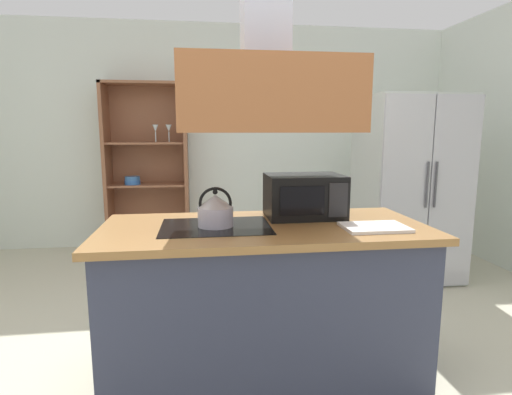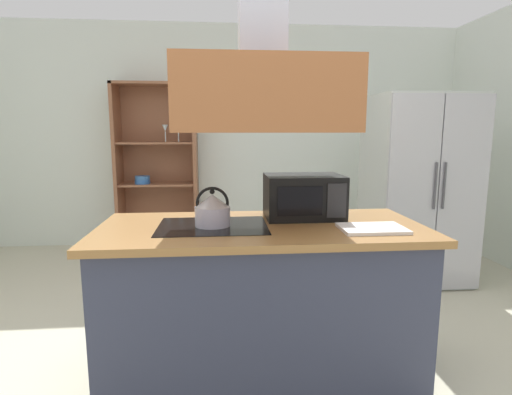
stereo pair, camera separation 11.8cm
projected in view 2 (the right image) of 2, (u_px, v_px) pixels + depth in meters
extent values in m
plane|color=beige|center=(232.00, 375.00, 2.40)|extent=(7.80, 7.80, 0.00)
cube|color=silver|center=(224.00, 137.00, 5.13)|extent=(6.00, 0.12, 2.70)
cube|color=#33384D|center=(261.00, 304.00, 2.35)|extent=(1.74, 0.75, 0.86)
cube|color=#9C6D3B|center=(262.00, 229.00, 2.28)|extent=(1.82, 0.83, 0.04)
cube|color=black|center=(213.00, 226.00, 2.25)|extent=(0.60, 0.46, 0.00)
cube|color=#A45F35|center=(262.00, 98.00, 2.16)|extent=(0.90, 0.70, 0.36)
cube|color=beige|center=(416.00, 189.00, 3.86)|extent=(0.90, 0.72, 1.75)
cube|color=#B6B7BD|center=(412.00, 196.00, 3.47)|extent=(0.44, 0.03, 1.71)
cube|color=#B6B6BE|center=(462.00, 195.00, 3.51)|extent=(0.44, 0.03, 1.71)
cylinder|color=#4C4C51|center=(435.00, 186.00, 3.44)|extent=(0.02, 0.02, 0.40)
cylinder|color=#4C4C51|center=(444.00, 186.00, 3.45)|extent=(0.02, 0.02, 0.40)
cube|color=brown|center=(118.00, 168.00, 4.82)|extent=(0.04, 0.40, 1.97)
cube|color=brown|center=(196.00, 167.00, 4.90)|extent=(0.04, 0.40, 1.97)
cube|color=brown|center=(154.00, 84.00, 4.70)|extent=(0.95, 0.40, 0.03)
cube|color=brown|center=(160.00, 244.00, 5.01)|extent=(0.95, 0.40, 0.08)
cube|color=brown|center=(160.00, 166.00, 5.05)|extent=(0.95, 0.02, 1.97)
cube|color=brown|center=(158.00, 184.00, 4.89)|extent=(0.87, 0.36, 0.02)
cube|color=brown|center=(156.00, 143.00, 4.81)|extent=(0.87, 0.36, 0.02)
cylinder|color=#3061AD|center=(143.00, 182.00, 4.82)|extent=(0.18, 0.18, 0.05)
cylinder|color=#3768A6|center=(142.00, 178.00, 4.81)|extent=(0.17, 0.17, 0.05)
cylinder|color=silver|center=(165.00, 137.00, 4.77)|extent=(0.01, 0.01, 0.12)
cone|color=silver|center=(165.00, 128.00, 4.75)|extent=(0.07, 0.07, 0.08)
cylinder|color=silver|center=(179.00, 137.00, 4.78)|extent=(0.01, 0.01, 0.12)
cone|color=silver|center=(178.00, 128.00, 4.77)|extent=(0.07, 0.07, 0.08)
cylinder|color=#B9B1C7|center=(213.00, 216.00, 2.24)|extent=(0.20, 0.20, 0.11)
cone|color=#B5B0B5|center=(212.00, 201.00, 2.23)|extent=(0.19, 0.19, 0.07)
sphere|color=black|center=(212.00, 192.00, 2.22)|extent=(0.03, 0.03, 0.03)
torus|color=black|center=(212.00, 203.00, 2.23)|extent=(0.18, 0.02, 0.18)
cube|color=white|center=(372.00, 229.00, 2.16)|extent=(0.34, 0.24, 0.02)
cube|color=black|center=(303.00, 196.00, 2.47)|extent=(0.46, 0.34, 0.26)
cube|color=black|center=(300.00, 201.00, 2.29)|extent=(0.26, 0.01, 0.17)
cube|color=#262628|center=(337.00, 201.00, 2.31)|extent=(0.11, 0.01, 0.20)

